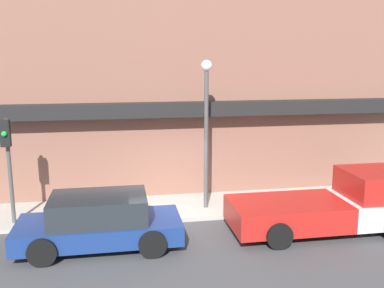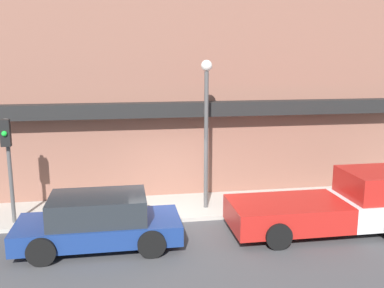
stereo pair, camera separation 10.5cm
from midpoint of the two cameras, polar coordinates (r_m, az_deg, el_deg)
name	(u,v)px [view 1 (the left image)]	position (r m, az deg, el deg)	size (l,w,h in m)	color
ground_plane	(170,223)	(13.76, -3.20, -10.49)	(80.00, 80.00, 0.00)	#424244
sidewalk	(165,208)	(14.89, -3.76, -8.50)	(36.00, 2.48, 0.13)	#ADA89E
building	(156,85)	(16.73, -5.00, 7.87)	(19.80, 3.80, 8.65)	brown
pickup_truck	(336,205)	(13.68, 18.44, -7.68)	(5.66, 2.20, 1.79)	silver
parked_car	(99,222)	(12.18, -12.50, -10.07)	(4.46, 2.06, 1.47)	navy
fire_hydrant	(142,205)	(13.97, -6.97, -8.12)	(0.19, 0.19, 0.71)	yellow
street_lamp	(206,116)	(14.01, 1.70, 3.75)	(0.36, 0.36, 4.94)	#4C4C4C
traffic_light	(7,153)	(13.85, -23.59, -1.05)	(0.28, 0.42, 3.24)	#4C4C4C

